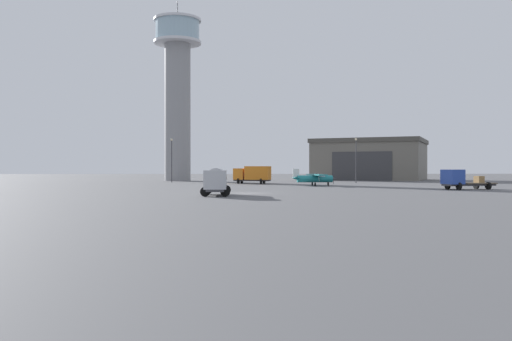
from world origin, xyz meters
TOP-DOWN VIEW (x-y plane):
  - ground_plane at (0.00, 0.00)m, footprint 400.00×400.00m
  - control_tower at (-13.60, 59.34)m, footprint 10.61×10.61m
  - hangar at (32.62, 67.02)m, footprint 32.36×30.79m
  - airplane_teal at (11.81, 24.53)m, footprint 7.31×9.31m
  - truck_box_orange at (2.37, 36.17)m, footprint 7.06×4.51m
  - truck_fuel_tanker_silver at (-3.38, -4.83)m, footprint 3.11×6.81m
  - truck_flatbed_blue at (28.91, 8.49)m, footprint 7.55×4.41m
  - light_post_west at (22.43, 40.01)m, footprint 0.44×0.44m
  - light_post_east at (-13.50, 46.03)m, footprint 0.44×0.44m

SIDE VIEW (x-z plane):
  - ground_plane at x=0.00m, z-range 0.00..0.00m
  - airplane_teal at x=11.81m, z-range -0.09..2.65m
  - truck_flatbed_blue at x=28.91m, z-range -0.04..2.64m
  - truck_fuel_tanker_silver at x=-3.38m, z-range 0.20..3.07m
  - truck_box_orange at x=2.37m, z-range 0.18..3.39m
  - hangar at x=32.62m, z-range 0.02..9.82m
  - light_post_west at x=22.43m, z-range 0.83..9.46m
  - light_post_east at x=-13.50m, z-range 0.83..9.61m
  - control_tower at x=-13.60m, z-range 1.50..41.98m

